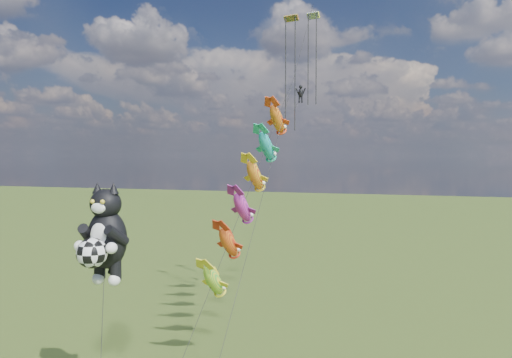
% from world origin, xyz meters
% --- Properties ---
extents(cat_kite_rig, '(2.69, 4.07, 11.56)m').
position_xyz_m(cat_kite_rig, '(4.33, 0.74, 8.97)').
color(cat_kite_rig, brown).
rests_on(cat_kite_rig, ground).
extents(fish_windsock_rig, '(3.34, 15.69, 18.58)m').
position_xyz_m(fish_windsock_rig, '(8.21, 11.78, 10.44)').
color(fish_windsock_rig, brown).
rests_on(fish_windsock_rig, ground).
extents(parafoil_rig, '(2.91, 17.44, 25.15)m').
position_xyz_m(parafoil_rig, '(10.35, 17.65, 18.96)').
color(parafoil_rig, brown).
rests_on(parafoil_rig, ground).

